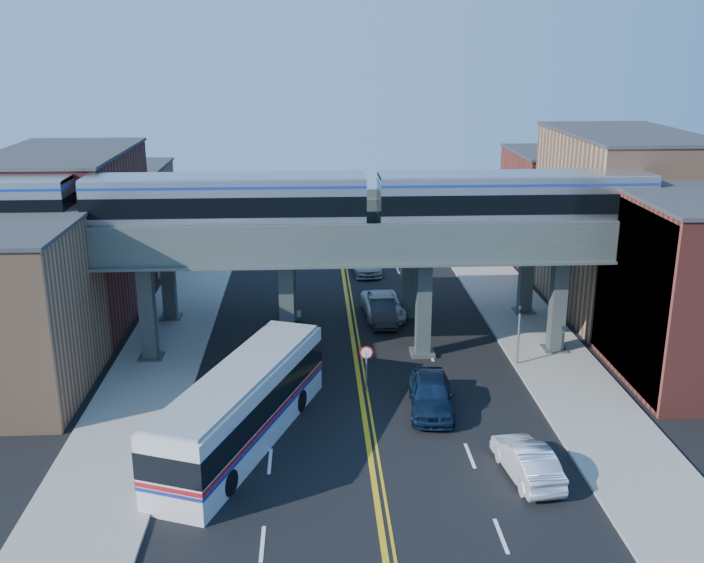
{
  "coord_description": "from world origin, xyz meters",
  "views": [
    {
      "loc": [
        -2.49,
        -35.14,
        17.93
      ],
      "look_at": [
        -0.33,
        5.55,
        5.39
      ],
      "focal_mm": 40.0,
      "sensor_mm": 36.0,
      "label": 1
    }
  ],
  "objects_px": {
    "car_lane_a": "(431,394)",
    "car_lane_b": "(382,311)",
    "car_lane_c": "(383,305)",
    "car_lane_d": "(365,263)",
    "traffic_signal": "(519,328)",
    "car_parked_curb": "(527,461)",
    "transit_bus": "(243,407)",
    "transit_train": "(227,203)",
    "stop_sign": "(366,361)"
  },
  "relations": [
    {
      "from": "transit_bus",
      "to": "car_lane_b",
      "type": "relative_size",
      "value": 2.91
    },
    {
      "from": "transit_bus",
      "to": "car_lane_c",
      "type": "distance_m",
      "value": 18.92
    },
    {
      "from": "transit_train",
      "to": "car_lane_b",
      "type": "xyz_separation_m",
      "value": [
        9.31,
        5.73,
        -8.52
      ]
    },
    {
      "from": "traffic_signal",
      "to": "car_parked_curb",
      "type": "distance_m",
      "value": 12.25
    },
    {
      "from": "stop_sign",
      "to": "car_lane_a",
      "type": "bearing_deg",
      "value": -37.69
    },
    {
      "from": "car_parked_curb",
      "to": "car_lane_b",
      "type": "bearing_deg",
      "value": -84.49
    },
    {
      "from": "car_lane_b",
      "to": "car_lane_d",
      "type": "height_order",
      "value": "car_lane_b"
    },
    {
      "from": "car_lane_a",
      "to": "car_lane_b",
      "type": "distance_m",
      "value": 13.19
    },
    {
      "from": "car_lane_d",
      "to": "stop_sign",
      "type": "bearing_deg",
      "value": -97.95
    },
    {
      "from": "car_lane_b",
      "to": "car_lane_c",
      "type": "bearing_deg",
      "value": 82.92
    },
    {
      "from": "car_lane_c",
      "to": "car_lane_d",
      "type": "xyz_separation_m",
      "value": [
        -0.46,
        10.54,
        0.01
      ]
    },
    {
      "from": "transit_train",
      "to": "transit_bus",
      "type": "distance_m",
      "value": 12.67
    },
    {
      "from": "transit_train",
      "to": "car_lane_d",
      "type": "height_order",
      "value": "transit_train"
    },
    {
      "from": "car_lane_d",
      "to": "transit_train",
      "type": "bearing_deg",
      "value": -121.29
    },
    {
      "from": "transit_train",
      "to": "traffic_signal",
      "type": "bearing_deg",
      "value": -6.96
    },
    {
      "from": "car_lane_b",
      "to": "transit_bus",
      "type": "bearing_deg",
      "value": -117.67
    },
    {
      "from": "traffic_signal",
      "to": "car_parked_curb",
      "type": "bearing_deg",
      "value": -102.56
    },
    {
      "from": "stop_sign",
      "to": "traffic_signal",
      "type": "xyz_separation_m",
      "value": [
        8.9,
        3.0,
        0.54
      ]
    },
    {
      "from": "car_lane_a",
      "to": "car_lane_b",
      "type": "height_order",
      "value": "car_lane_a"
    },
    {
      "from": "car_lane_d",
      "to": "transit_bus",
      "type": "bearing_deg",
      "value": -109.52
    },
    {
      "from": "traffic_signal",
      "to": "car_lane_b",
      "type": "relative_size",
      "value": 0.87
    },
    {
      "from": "car_lane_b",
      "to": "car_parked_curb",
      "type": "relative_size",
      "value": 0.99
    },
    {
      "from": "transit_bus",
      "to": "car_parked_curb",
      "type": "height_order",
      "value": "transit_bus"
    },
    {
      "from": "stop_sign",
      "to": "car_lane_a",
      "type": "height_order",
      "value": "stop_sign"
    },
    {
      "from": "traffic_signal",
      "to": "car_lane_a",
      "type": "distance_m",
      "value": 8.04
    },
    {
      "from": "transit_train",
      "to": "car_lane_c",
      "type": "xyz_separation_m",
      "value": [
        9.44,
        6.98,
        -8.54
      ]
    },
    {
      "from": "car_lane_b",
      "to": "traffic_signal",
      "type": "bearing_deg",
      "value": -48.66
    },
    {
      "from": "transit_train",
      "to": "car_lane_b",
      "type": "bearing_deg",
      "value": 31.62
    },
    {
      "from": "car_lane_a",
      "to": "transit_bus",
      "type": "bearing_deg",
      "value": -158.5
    },
    {
      "from": "transit_train",
      "to": "car_lane_b",
      "type": "distance_m",
      "value": 13.86
    },
    {
      "from": "transit_bus",
      "to": "traffic_signal",
      "type": "bearing_deg",
      "value": -40.95
    },
    {
      "from": "transit_train",
      "to": "stop_sign",
      "type": "height_order",
      "value": "transit_train"
    },
    {
      "from": "stop_sign",
      "to": "car_lane_c",
      "type": "relative_size",
      "value": 0.48
    },
    {
      "from": "car_lane_c",
      "to": "car_lane_b",
      "type": "bearing_deg",
      "value": -99.77
    },
    {
      "from": "car_lane_a",
      "to": "transit_train",
      "type": "bearing_deg",
      "value": 150.11
    },
    {
      "from": "transit_train",
      "to": "car_parked_curb",
      "type": "bearing_deg",
      "value": -45.27
    },
    {
      "from": "transit_train",
      "to": "car_lane_d",
      "type": "relative_size",
      "value": 9.11
    },
    {
      "from": "car_lane_b",
      "to": "car_parked_curb",
      "type": "height_order",
      "value": "car_parked_curb"
    },
    {
      "from": "car_lane_a",
      "to": "car_lane_b",
      "type": "relative_size",
      "value": 1.14
    },
    {
      "from": "car_lane_c",
      "to": "car_lane_d",
      "type": "bearing_deg",
      "value": 88.73
    },
    {
      "from": "traffic_signal",
      "to": "car_lane_b",
      "type": "height_order",
      "value": "traffic_signal"
    },
    {
      "from": "car_lane_c",
      "to": "car_parked_curb",
      "type": "relative_size",
      "value": 1.15
    },
    {
      "from": "transit_bus",
      "to": "car_lane_c",
      "type": "xyz_separation_m",
      "value": [
        8.06,
        17.09,
        -1.02
      ]
    },
    {
      "from": "car_lane_b",
      "to": "car_lane_d",
      "type": "distance_m",
      "value": 11.79
    },
    {
      "from": "traffic_signal",
      "to": "car_lane_c",
      "type": "height_order",
      "value": "traffic_signal"
    },
    {
      "from": "transit_bus",
      "to": "car_lane_d",
      "type": "distance_m",
      "value": 28.67
    },
    {
      "from": "car_lane_d",
      "to": "car_parked_curb",
      "type": "xyz_separation_m",
      "value": [
        4.75,
        -31.39,
        0.02
      ]
    },
    {
      "from": "transit_train",
      "to": "stop_sign",
      "type": "relative_size",
      "value": 18.18
    },
    {
      "from": "transit_bus",
      "to": "car_lane_a",
      "type": "distance_m",
      "value": 9.63
    },
    {
      "from": "transit_bus",
      "to": "car_lane_a",
      "type": "height_order",
      "value": "transit_bus"
    }
  ]
}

